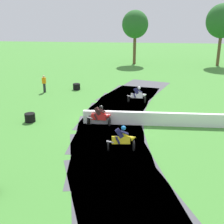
% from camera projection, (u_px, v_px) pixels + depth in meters
% --- Properties ---
extents(ground_plane, '(120.00, 120.00, 0.00)m').
position_uv_depth(ground_plane, '(112.00, 124.00, 19.69)').
color(ground_plane, '#428433').
extents(track_asphalt, '(8.13, 28.78, 0.01)m').
position_uv_depth(track_asphalt, '(123.00, 124.00, 19.63)').
color(track_asphalt, '#47474C').
rests_on(track_asphalt, ground).
extents(safety_barrier, '(15.87, 0.75, 0.90)m').
position_uv_depth(safety_barrier, '(202.00, 120.00, 19.05)').
color(safety_barrier, white).
rests_on(safety_barrier, ground).
extents(motorcycle_lead_white, '(1.71, 0.90, 1.43)m').
position_uv_depth(motorcycle_lead_white, '(138.00, 95.00, 24.28)').
color(motorcycle_lead_white, black).
rests_on(motorcycle_lead_white, ground).
extents(motorcycle_chase_red, '(1.69, 0.72, 1.42)m').
position_uv_depth(motorcycle_chase_red, '(100.00, 116.00, 19.22)').
color(motorcycle_chase_red, black).
rests_on(motorcycle_chase_red, ground).
extents(motorcycle_trailing_yellow, '(1.67, 0.92, 1.43)m').
position_uv_depth(motorcycle_trailing_yellow, '(122.00, 139.00, 15.72)').
color(motorcycle_trailing_yellow, black).
rests_on(motorcycle_trailing_yellow, ground).
extents(tire_stack_near, '(0.70, 0.70, 0.60)m').
position_uv_depth(tire_stack_near, '(77.00, 87.00, 28.53)').
color(tire_stack_near, black).
rests_on(tire_stack_near, ground).
extents(tire_stack_mid_a, '(0.71, 0.71, 0.60)m').
position_uv_depth(tire_stack_mid_a, '(30.00, 118.00, 19.98)').
color(tire_stack_mid_a, black).
rests_on(tire_stack_mid_a, ground).
extents(track_marshal, '(0.34, 0.24, 1.63)m').
position_uv_depth(track_marshal, '(44.00, 84.00, 27.41)').
color(track_marshal, '#232328').
rests_on(track_marshal, ground).
extents(tree_far_left, '(3.78, 3.78, 7.71)m').
position_uv_depth(tree_far_left, '(135.00, 25.00, 41.76)').
color(tree_far_left, brown).
rests_on(tree_far_left, ground).
extents(tree_far_right, '(4.47, 4.47, 8.56)m').
position_uv_depth(tree_far_right, '(222.00, 21.00, 40.19)').
color(tree_far_right, brown).
rests_on(tree_far_right, ground).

